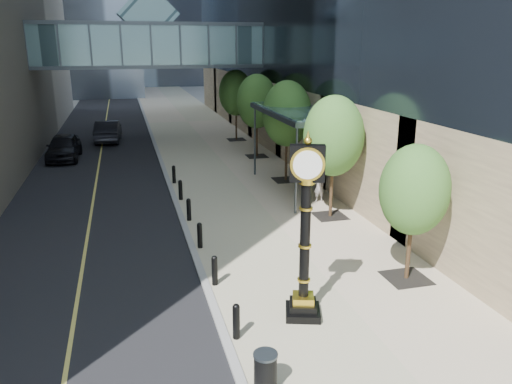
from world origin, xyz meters
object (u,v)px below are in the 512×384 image
(street_clock, at_px, (305,243))
(trash_bin, at_px, (265,373))
(car_far, at_px, (108,131))
(pedestrian, at_px, (319,187))
(car_near, at_px, (64,147))

(street_clock, bearing_deg, trash_bin, -106.48)
(car_far, bearing_deg, street_clock, 104.89)
(car_far, bearing_deg, trash_bin, 100.56)
(trash_bin, bearing_deg, street_clock, 55.75)
(pedestrian, xyz_separation_m, car_near, (-13.22, 13.48, 0.05))
(car_far, bearing_deg, pedestrian, 121.76)
(trash_bin, bearing_deg, car_far, 96.99)
(street_clock, xyz_separation_m, pedestrian, (4.51, 10.09, -1.51))
(car_near, bearing_deg, pedestrian, -43.74)
(trash_bin, distance_m, car_far, 32.63)
(pedestrian, bearing_deg, car_far, -67.89)
(trash_bin, bearing_deg, pedestrian, 63.52)
(street_clock, relative_size, pedestrian, 3.44)
(street_clock, distance_m, trash_bin, 3.90)
(pedestrian, relative_size, car_near, 0.31)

